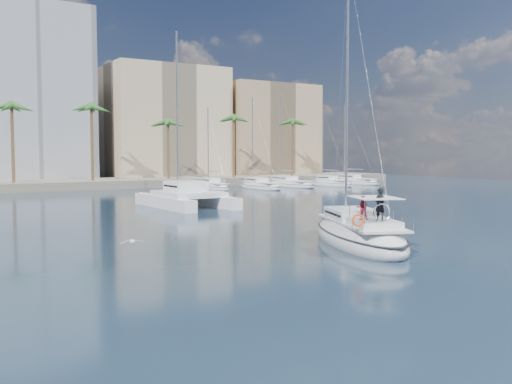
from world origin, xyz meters
TOP-DOWN VIEW (x-y plane):
  - ground at (0.00, 0.00)m, footprint 160.00×160.00m
  - quay at (0.00, 61.00)m, footprint 120.00×14.00m
  - building_beige at (22.00, 70.00)m, footprint 20.00×14.00m
  - building_tan_right at (42.00, 68.00)m, footprint 18.00×12.00m
  - palm_centre at (0.00, 57.00)m, footprint 3.60×3.60m
  - palm_right at (34.00, 57.00)m, footprint 3.60×3.60m
  - main_sloop at (5.31, -0.10)m, footprint 7.97×12.27m
  - catamaran at (6.10, 25.49)m, footprint 6.16×11.81m
  - seagull at (-7.58, 1.65)m, footprint 1.18×0.51m
  - moored_yacht_a at (20.00, 47.00)m, footprint 3.37×9.52m
  - moored_yacht_b at (26.50, 45.00)m, footprint 3.32×10.83m
  - moored_yacht_c at (33.00, 47.00)m, footprint 3.98×12.33m
  - moored_yacht_d at (39.50, 45.00)m, footprint 3.52×9.55m
  - moored_yacht_e at (46.00, 47.00)m, footprint 4.61×11.11m

SIDE VIEW (x-z plane):
  - ground at x=0.00m, z-range 0.00..0.00m
  - moored_yacht_a at x=20.00m, z-range -5.95..5.95m
  - moored_yacht_b at x=26.50m, z-range -6.86..6.86m
  - moored_yacht_c at x=33.00m, z-range -7.77..7.77m
  - moored_yacht_d at x=39.50m, z-range -5.95..5.95m
  - moored_yacht_e at x=46.00m, z-range -6.86..6.86m
  - main_sloop at x=5.31m, z-range -8.18..9.25m
  - quay at x=0.00m, z-range 0.00..1.20m
  - seagull at x=-7.58m, z-range 0.85..1.07m
  - catamaran at x=6.10m, z-range -7.38..9.65m
  - building_tan_right at x=42.00m, z-range 0.00..18.00m
  - building_beige at x=22.00m, z-range 0.00..20.00m
  - palm_centre at x=0.00m, z-range 4.13..16.43m
  - palm_right at x=34.00m, z-range 4.13..16.43m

